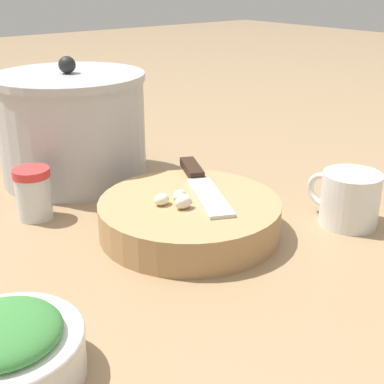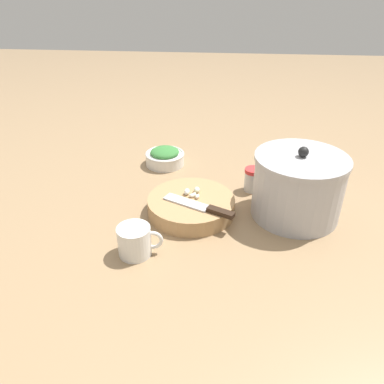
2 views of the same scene
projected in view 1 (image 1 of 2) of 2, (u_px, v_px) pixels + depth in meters
ground_plane at (198, 220)px, 0.78m from camera, size 5.00×5.00×0.00m
cutting_board at (190, 217)px, 0.73m from camera, size 0.25×0.25×0.05m
chef_knife at (200, 182)px, 0.78m from camera, size 0.12×0.20×0.01m
garlic_cloves at (176, 199)px, 0.71m from camera, size 0.06×0.05×0.02m
herb_bowl at (6, 349)px, 0.47m from camera, size 0.14×0.14×0.06m
spice_jar at (33, 193)px, 0.77m from camera, size 0.05×0.05×0.08m
coffee_mug at (349, 199)px, 0.75m from camera, size 0.08×0.11×0.08m
stock_pot at (72, 127)px, 0.91m from camera, size 0.25×0.25×0.21m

